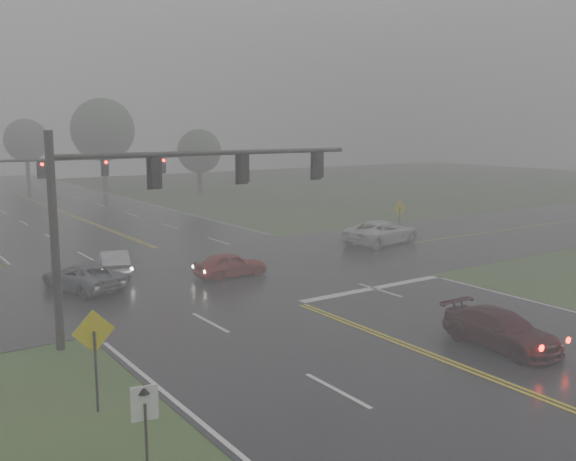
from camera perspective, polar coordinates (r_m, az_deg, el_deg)
main_road at (r=32.96m, az=-4.84°, el=-4.29°), size 18.00×160.00×0.02m
cross_street at (r=34.66m, az=-6.48°, el=-3.64°), size 120.00×14.00×0.02m
stop_bar at (r=31.10m, az=7.62°, el=-5.16°), size 8.50×0.50×0.01m
sedan_maroon at (r=24.09m, az=18.34°, el=-9.87°), size 1.93×4.51×1.29m
sedan_red at (r=33.29m, az=-5.11°, el=-4.16°), size 3.83×1.66×1.29m
sedan_silver at (r=34.93m, az=-15.17°, el=-3.81°), size 2.35×4.18×1.30m
car_grey at (r=32.05m, az=-17.76°, el=-5.10°), size 3.33×5.07×1.30m
pickup_white at (r=42.81m, az=8.34°, el=-1.21°), size 5.97×3.38×1.57m
signal_gantry_near at (r=24.21m, az=-11.45°, el=3.35°), size 12.62×0.33×7.57m
signal_gantry_far at (r=40.46m, az=-20.69°, el=4.29°), size 12.80×0.33×6.52m
sign_diamond_west at (r=18.23m, az=-16.83°, el=-9.59°), size 1.19×0.12×2.87m
sign_arrow_white at (r=13.94m, az=-12.57°, el=-16.20°), size 0.55×0.15×2.51m
sign_diamond_east at (r=44.21m, az=9.88°, el=1.55°), size 1.16×0.13×2.79m
tree_ne_a at (r=80.54m, az=-16.14°, el=8.59°), size 7.53×7.53×11.06m
tree_e_near at (r=74.91m, az=-7.89°, el=6.98°), size 5.03×5.03×7.39m
tree_n_far at (r=97.24m, az=-22.26°, el=7.43°), size 5.98×5.98×8.78m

